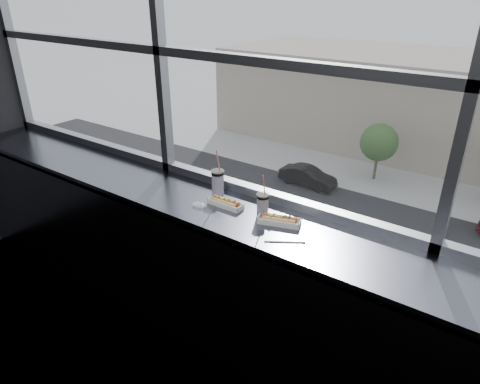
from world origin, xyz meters
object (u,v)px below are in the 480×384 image
Objects in this scene: hotdog_tray_right at (279,220)px; tree_left at (379,143)px; car_near_c at (438,283)px; soda_cup_right at (263,204)px; hotdog_tray_left at (226,203)px; wrapper at (199,204)px; loose_straw at (285,242)px; car_far_a at (308,173)px; soda_cup_left at (218,181)px; car_near_a at (185,194)px; car_near_b at (283,227)px.

tree_left is at bearing 87.52° from hotdog_tray_right.
soda_cup_right is at bearing 178.76° from car_near_c.
hotdog_tray_left is 2.43× the size of wrapper.
loose_straw is 0.68m from wrapper.
tree_left is (3.61, 4.00, 1.96)m from car_far_a.
loose_straw is 19.82m from car_near_c.
soda_cup_left is 28.70m from car_far_a.
wrapper is at bearing 143.05° from loose_straw.
hotdog_tray_right is at bearing -11.43° from soda_cup_left.
soda_cup_left is 0.06× the size of car_near_c.
wrapper is 0.02× the size of car_near_c.
soda_cup_right is (-0.14, 0.02, 0.06)m from hotdog_tray_right.
soda_cup_right reaches higher than car_near_a.
loose_straw is at bearing -68.45° from hotdog_tray_right.
soda_cup_right is 0.04× the size of car_near_b.
soda_cup_left reaches higher than car_near_c.
tree_left is (8.41, 12.00, 1.74)m from car_near_a.
hotdog_tray_left is 0.89× the size of hotdog_tray_right.
hotdog_tray_left is at bearing -153.78° from car_far_a.
hotdog_tray_left is 28.83m from car_far_a.
car_near_b is 7.30m from car_near_a.
loose_straw is 0.03× the size of car_near_b.
car_far_a is (4.80, 8.00, -0.22)m from car_near_a.
car_near_a is 15.54m from car_near_c.
wrapper is 28.85m from car_far_a.
car_near_a is 1.24× the size of car_far_a.
hotdog_tray_left is at bearing -37.29° from soda_cup_left.
car_near_c is at bearing 74.26° from hotdog_tray_right.
car_near_c is (-0.16, 16.25, -11.11)m from hotdog_tray_left.
hotdog_tray_left reaches higher than car_near_c.
car_near_b is at bearing 116.79° from wrapper.
car_near_b is at bearing 118.11° from soda_cup_right.
wrapper reaches higher than tree_left.
car_near_c is at bearing -124.65° from car_far_a.
car_near_b is 1.23× the size of car_far_a.
hotdog_tray_right reaches higher than tree_left.
hotdog_tray_right is at bearing -152.99° from car_far_a.
car_near_b is (-8.25, 16.14, -10.99)m from soda_cup_left.
car_near_c is at bearing 60.31° from loose_straw.
hotdog_tray_left is 30.59m from tree_left.
soda_cup_right is 1.25× the size of loose_straw.
wrapper is 0.01× the size of car_near_a.
tree_left is (-7.69, 28.25, -9.18)m from hotdog_tray_right.
loose_straw is at bearing -4.84° from wrapper.
soda_cup_left is (-0.15, 0.12, 0.07)m from hotdog_tray_left.
soda_cup_right is 30.64m from tree_left.
wrapper reaches higher than car_near_c.
hotdog_tray_left is 0.06× the size of tree_left.
wrapper is (0.01, -0.22, -0.09)m from soda_cup_left.
soda_cup_left is at bearing 142.76° from hotdog_tray_left.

